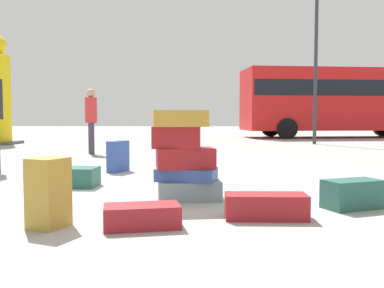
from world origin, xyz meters
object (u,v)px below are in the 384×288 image
suitcase_tower (184,160)px  parked_bus (339,98)px  suitcase_tan_left_side (48,193)px  suitcase_teal_foreground_near (352,194)px  suitcase_teal_right_side (78,177)px  person_bearded_onlooker (91,115)px  lamp_post (316,26)px  suitcase_navy_behind_tower (118,156)px  suitcase_maroon_foreground_far (142,216)px  suitcase_maroon_white_trunk (266,206)px

suitcase_tower → parked_bus: (6.41, 15.43, 1.38)m
suitcase_tower → suitcase_tan_left_side: 1.66m
suitcase_teal_foreground_near → suitcase_teal_right_side: size_ratio=1.14×
person_bearded_onlooker → parked_bus: parked_bus is taller
parked_bus → suitcase_teal_right_side: bearing=-126.5°
parked_bus → lamp_post: 6.19m
suitcase_teal_right_side → parked_bus: size_ratio=0.06×
suitcase_teal_foreground_near → person_bearded_onlooker: size_ratio=0.35×
suitcase_navy_behind_tower → suitcase_tan_left_side: suitcase_tan_left_side is taller
suitcase_navy_behind_tower → suitcase_tan_left_side: 3.69m
suitcase_navy_behind_tower → suitcase_teal_right_side: (-0.21, -1.58, -0.14)m
suitcase_tan_left_side → lamp_post: (5.09, 11.45, 3.79)m
suitcase_tower → lamp_post: size_ratio=0.16×
suitcase_maroon_foreground_far → suitcase_tan_left_side: 0.82m
suitcase_tan_left_side → parked_bus: bearing=87.0°
suitcase_teal_foreground_near → suitcase_navy_behind_tower: size_ratio=1.10×
suitcase_maroon_foreground_far → lamp_post: bearing=56.8°
suitcase_teal_foreground_near → lamp_post: size_ratio=0.09×
suitcase_maroon_foreground_far → suitcase_teal_right_side: (-1.19, 2.09, 0.03)m
suitcase_tan_left_side → parked_bus: size_ratio=0.06×
suitcase_tan_left_side → suitcase_teal_foreground_near: bearing=38.0°
suitcase_tan_left_side → suitcase_navy_behind_tower: bearing=114.1°
suitcase_maroon_foreground_far → suitcase_teal_right_side: 2.40m
person_bearded_onlooker → suitcase_maroon_white_trunk: bearing=3.7°
suitcase_maroon_white_trunk → suitcase_teal_right_side: bearing=142.6°
suitcase_maroon_foreground_far → suitcase_navy_behind_tower: bearing=92.4°
suitcase_tower → suitcase_maroon_foreground_far: 1.31m
person_bearded_onlooker → suitcase_teal_right_side: bearing=-10.1°
suitcase_maroon_foreground_far → suitcase_navy_behind_tower: (-0.98, 3.67, 0.17)m
suitcase_maroon_white_trunk → suitcase_teal_foreground_near: bearing=26.6°
lamp_post → suitcase_tower: bearing=-111.4°
suitcase_tower → person_bearded_onlooker: 6.50m
suitcase_maroon_white_trunk → parked_bus: size_ratio=0.08×
suitcase_teal_foreground_near → lamp_post: lamp_post is taller
suitcase_maroon_white_trunk → suitcase_teal_right_side: size_ratio=1.46×
suitcase_tower → suitcase_maroon_foreground_far: size_ratio=1.58×
parked_bus → suitcase_tan_left_side: bearing=-122.3°
suitcase_maroon_white_trunk → suitcase_teal_foreground_near: 1.06m
suitcase_teal_foreground_near → suitcase_teal_right_side: (-3.23, 1.25, -0.02)m
suitcase_tower → suitcase_teal_foreground_near: bearing=-12.7°
suitcase_tower → suitcase_tan_left_side: size_ratio=1.71×
suitcase_tower → suitcase_navy_behind_tower: (-1.27, 2.44, -0.19)m
suitcase_maroon_white_trunk → suitcase_maroon_foreground_far: size_ratio=1.17×
suitcase_maroon_foreground_far → suitcase_tower: bearing=64.0°
suitcase_teal_foreground_near → parked_bus: parked_bus is taller
suitcase_teal_right_side → parked_bus: parked_bus is taller
suitcase_tower → suitcase_tan_left_side: suitcase_tower is taller
suitcase_maroon_white_trunk → person_bearded_onlooker: person_bearded_onlooker is taller
suitcase_tower → suitcase_teal_right_side: 1.74m
suitcase_teal_right_side → parked_bus: bearing=63.2°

